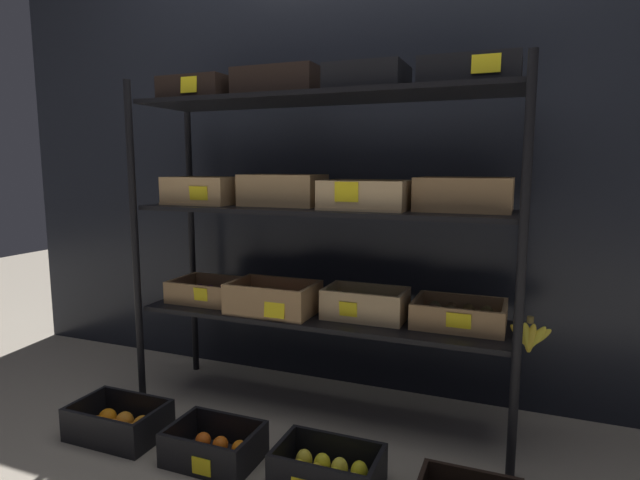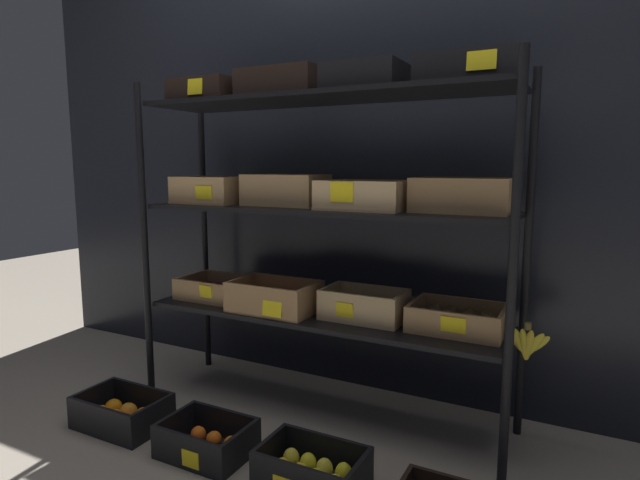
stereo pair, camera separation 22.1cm
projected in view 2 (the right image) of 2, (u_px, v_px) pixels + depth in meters
ground_plane at (320, 412)px, 2.33m from camera, size 10.00×10.00×0.00m
storefront_wall at (359, 162)px, 2.53m from camera, size 4.02×0.12×2.22m
display_rack at (325, 206)px, 2.20m from camera, size 1.75×0.45×1.51m
crate_ground_orange at (122, 414)px, 2.20m from camera, size 0.37×0.25×0.14m
crate_ground_tangerine at (207, 442)px, 1.98m from camera, size 0.33×0.25×0.13m
crate_ground_lemon at (312, 471)px, 1.79m from camera, size 0.36×0.24×0.13m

